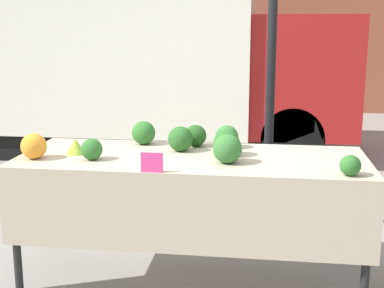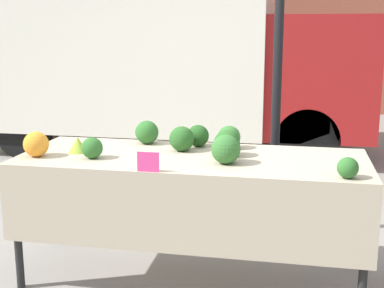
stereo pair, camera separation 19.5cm
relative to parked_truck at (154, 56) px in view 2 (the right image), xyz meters
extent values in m
plane|color=gray|center=(1.24, -3.65, -1.26)|extent=(40.00, 40.00, 0.00)
cylinder|color=black|center=(1.73, -2.82, 0.08)|extent=(0.07, 0.07, 2.68)
cube|color=silver|center=(-0.47, 0.00, 0.07)|extent=(3.95, 1.80, 2.01)
cube|color=maroon|center=(2.15, 0.00, -0.21)|extent=(1.27, 1.66, 1.45)
cylinder|color=black|center=(2.02, -0.72, -0.89)|extent=(0.73, 0.22, 0.73)
cylinder|color=black|center=(2.02, 0.72, -0.89)|extent=(0.73, 0.22, 0.73)
cylinder|color=black|center=(-1.55, -0.72, -0.89)|extent=(0.73, 0.22, 0.73)
cylinder|color=black|center=(-1.55, 0.72, -0.89)|extent=(0.73, 0.22, 0.73)
cube|color=tan|center=(1.24, -3.65, -0.45)|extent=(2.21, 0.86, 0.03)
cube|color=tan|center=(1.24, -4.07, -0.69)|extent=(2.21, 0.01, 0.46)
cylinder|color=black|center=(0.19, -4.02, -0.86)|extent=(0.05, 0.05, 0.80)
cylinder|color=black|center=(2.28, -4.02, -0.86)|extent=(0.05, 0.05, 0.80)
cylinder|color=black|center=(0.19, -3.28, -0.86)|extent=(0.05, 0.05, 0.80)
cylinder|color=black|center=(2.28, -3.28, -0.86)|extent=(0.05, 0.05, 0.80)
sphere|color=orange|center=(0.27, -3.85, -0.35)|extent=(0.16, 0.16, 0.16)
cone|color=#93B238|center=(0.48, -3.69, -0.38)|extent=(0.13, 0.13, 0.10)
sphere|color=#285B23|center=(1.46, -3.60, -0.35)|extent=(0.17, 0.17, 0.17)
sphere|color=#2D6628|center=(0.85, -3.34, -0.35)|extent=(0.16, 0.16, 0.16)
sphere|color=#336B2D|center=(1.48, -3.80, -0.34)|extent=(0.18, 0.18, 0.18)
sphere|color=#2D6628|center=(0.64, -3.83, -0.36)|extent=(0.13, 0.13, 0.13)
sphere|color=#285B23|center=(1.14, -3.52, -0.35)|extent=(0.17, 0.17, 0.17)
sphere|color=#2D6628|center=(2.17, -3.98, -0.37)|extent=(0.12, 0.12, 0.12)
sphere|color=#336B2D|center=(1.44, -3.38, -0.35)|extent=(0.16, 0.16, 0.16)
sphere|color=#23511E|center=(1.22, -3.36, -0.36)|extent=(0.15, 0.15, 0.15)
cube|color=#E53D84|center=(1.07, -4.07, -0.37)|extent=(0.13, 0.01, 0.12)
camera|label=1|loc=(1.69, -6.93, 0.37)|focal=50.00mm
camera|label=2|loc=(1.88, -6.90, 0.37)|focal=50.00mm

